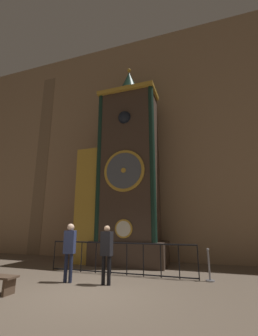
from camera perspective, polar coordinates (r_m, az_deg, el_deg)
name	(u,v)px	position (r m, az deg, el deg)	size (l,w,h in m)	color
ground_plane	(85,293)	(6.81, -11.01, -28.72)	(28.00, 28.00, 0.00)	brown
cathedral_back_wall	(140,138)	(12.94, 2.71, 7.59)	(24.00, 0.32, 13.06)	#997A5B
clock_tower	(122,175)	(10.92, -1.71, -1.88)	(4.25, 1.77, 10.00)	#423328
railing_fence	(119,257)	(8.74, -2.61, -21.55)	(5.55, 0.05, 1.10)	black
visitor_near	(70,246)	(7.83, -14.85, -18.59)	(0.37, 0.27, 1.76)	#1B213A
visitor_far	(107,249)	(7.34, -5.70, -19.71)	(0.36, 0.26, 1.71)	black
stanchion_post	(209,270)	(8.25, 19.74, -23.29)	(0.28, 0.28, 0.99)	gray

